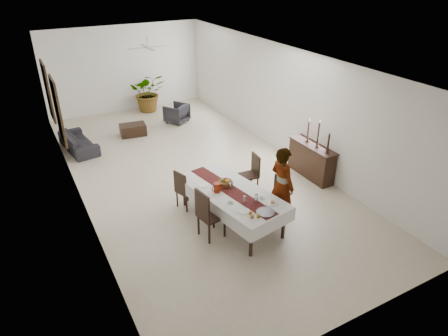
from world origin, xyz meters
TOP-DOWN VIEW (x-y plane):
  - floor at (0.00, 0.00)m, footprint 6.00×12.00m
  - ceiling at (0.00, 0.00)m, footprint 6.00×12.00m
  - wall_back at (0.00, 6.00)m, footprint 6.00×0.02m
  - wall_front at (0.00, -6.00)m, footprint 6.00×0.02m
  - wall_left at (-3.00, 0.00)m, footprint 0.02×12.00m
  - wall_right at (3.00, 0.00)m, footprint 0.02×12.00m
  - dining_table_top at (-0.19, -2.57)m, footprint 1.47×2.65m
  - table_leg_fl at (-0.43, -3.82)m, footprint 0.08×0.08m
  - table_leg_fr at (0.47, -3.66)m, footprint 0.08×0.08m
  - table_leg_bl at (-0.85, -1.48)m, footprint 0.08×0.08m
  - table_leg_br at (0.06, -1.32)m, footprint 0.08×0.08m
  - tablecloth_top at (-0.19, -2.57)m, footprint 1.69×2.87m
  - tablecloth_drape_left at (-0.79, -2.68)m, footprint 0.48×2.66m
  - tablecloth_drape_right at (0.42, -2.46)m, footprint 0.48×2.66m
  - tablecloth_drape_near at (0.05, -3.89)m, footprint 1.22×0.23m
  - tablecloth_drape_far at (-0.42, -1.25)m, footprint 1.22×0.23m
  - table_runner at (-0.19, -2.57)m, footprint 0.82×2.64m
  - red_pitcher at (-0.47, -2.46)m, footprint 0.18×0.18m
  - pitcher_handle at (-0.56, -2.48)m, footprint 0.13×0.04m
  - wine_glass_near at (0.06, -3.22)m, footprint 0.07×0.07m
  - wine_glass_mid at (-0.19, -3.15)m, footprint 0.07×0.07m
  - wine_glass_far at (-0.14, -2.51)m, footprint 0.07×0.07m
  - teacup_right at (0.23, -3.13)m, footprint 0.09×0.09m
  - saucer_right at (0.23, -3.13)m, footprint 0.16×0.16m
  - teacup_left at (-0.43, -2.98)m, footprint 0.09×0.09m
  - saucer_left at (-0.43, -2.98)m, footprint 0.16×0.16m
  - plate_near_right at (0.32, -3.44)m, footprint 0.25×0.25m
  - bread_near_right at (0.32, -3.44)m, footprint 0.09×0.09m
  - plate_near_left at (-0.36, -3.40)m, footprint 0.25×0.25m
  - plate_far_left at (-0.62, -2.06)m, footprint 0.25×0.25m
  - serving_tray at (0.01, -3.65)m, footprint 0.38×0.38m
  - jam_jar_a at (-0.22, -3.72)m, footprint 0.07×0.07m
  - jam_jar_b at (-0.33, -3.68)m, footprint 0.07×0.07m
  - jam_jar_c at (-0.30, -3.57)m, footprint 0.07×0.07m
  - fruit_basket at (-0.18, -2.30)m, footprint 0.31×0.31m
  - fruit_red at (-0.15, -2.28)m, footprint 0.09×0.09m
  - fruit_green at (-0.23, -2.28)m, footprint 0.08×0.08m
  - fruit_yellow at (-0.17, -2.35)m, footprint 0.09×0.09m
  - chair_right_near_seat at (0.82, -2.89)m, footprint 0.52×0.52m
  - chair_right_near_leg_fl at (1.03, -2.99)m, footprint 0.05×0.05m
  - chair_right_near_leg_fr at (0.92, -2.68)m, footprint 0.05×0.05m
  - chair_right_near_leg_bl at (0.72, -3.10)m, footprint 0.05×0.05m
  - chair_right_near_leg_br at (0.61, -2.79)m, footprint 0.05×0.05m
  - chair_right_near_back at (1.00, -2.83)m, footprint 0.17×0.40m
  - chair_right_far_seat at (0.87, -1.62)m, footprint 0.45×0.45m
  - chair_right_far_leg_fl at (1.03, -1.80)m, footprint 0.05×0.05m
  - chair_right_far_leg_fr at (1.05, -1.46)m, footprint 0.05×0.05m
  - chair_right_far_leg_bl at (0.68, -1.78)m, footprint 0.05×0.05m
  - chair_right_far_leg_br at (0.71, -1.43)m, footprint 0.05×0.05m
  - chair_right_far_back at (1.06, -1.63)m, footprint 0.07×0.42m
  - chair_left_near_seat at (-0.82, -2.85)m, footprint 0.56×0.56m
  - chair_left_near_leg_fl at (-1.05, -2.68)m, footprint 0.06×0.06m
  - chair_left_near_leg_fr at (-0.98, -3.08)m, footprint 0.06×0.06m
  - chair_left_near_leg_bl at (-0.65, -2.62)m, footprint 0.06×0.06m
  - chair_left_near_leg_br at (-0.59, -3.02)m, footprint 0.06×0.06m
  - chair_left_near_back at (-1.04, -2.89)m, footprint 0.12×0.49m
  - chair_left_far_seat at (-0.81, -1.55)m, footprint 0.52×0.52m
  - chair_left_far_leg_fl at (-1.03, -1.44)m, footprint 0.05×0.05m
  - chair_left_far_leg_fr at (-0.92, -1.76)m, footprint 0.05×0.05m
  - chair_left_far_leg_bl at (-0.70, -1.33)m, footprint 0.05×0.05m
  - chair_left_far_leg_br at (-0.60, -1.66)m, footprint 0.05×0.05m
  - chair_left_far_back at (-0.99, -1.61)m, footprint 0.16×0.41m
  - woman at (0.82, -3.06)m, footprint 0.51×0.71m
  - sideboard_body at (2.78, -1.75)m, footprint 0.40×1.49m
  - sideboard_top at (2.78, -1.75)m, footprint 0.44×1.55m
  - candlestick_near_base at (2.78, -2.29)m, footprint 0.10×0.10m
  - candlestick_near_shaft at (2.78, -2.29)m, footprint 0.05×0.05m
  - candlestick_near_candle at (2.78, -2.29)m, footprint 0.04×0.04m
  - candlestick_mid_base at (2.78, -1.90)m, footprint 0.10×0.10m
  - candlestick_mid_shaft at (2.78, -1.90)m, footprint 0.05×0.05m
  - candlestick_mid_candle at (2.78, -1.90)m, footprint 0.04×0.04m
  - candlestick_far_base at (2.78, -1.50)m, footprint 0.10×0.10m
  - candlestick_far_shaft at (2.78, -1.50)m, footprint 0.05×0.05m
  - candlestick_far_candle at (2.78, -1.50)m, footprint 0.04×0.04m
  - sofa at (-2.48, 3.05)m, footprint 0.97×1.93m
  - armchair at (1.12, 3.77)m, footprint 1.01×1.02m
  - coffee_table at (-0.65, 3.36)m, footprint 0.90×0.66m
  - potted_plant at (0.66, 5.44)m, footprint 1.60×1.47m
  - mirror_frame_near at (-2.96, 2.20)m, footprint 0.06×1.05m
  - mirror_glass_near at (-2.92, 2.20)m, footprint 0.01×0.90m
  - mirror_frame_far at (-2.96, 4.30)m, footprint 0.06×1.05m
  - mirror_glass_far at (-2.92, 4.30)m, footprint 0.01×0.90m
  - fan_rod at (0.00, 3.00)m, footprint 0.04×0.04m
  - fan_hub at (0.00, 3.00)m, footprint 0.16×0.16m
  - fan_blade_n at (0.00, 3.35)m, footprint 0.10×0.55m
  - fan_blade_s at (0.00, 2.65)m, footprint 0.10×0.55m
  - fan_blade_e at (0.35, 3.00)m, footprint 0.55×0.10m
  - fan_blade_w at (-0.35, 3.00)m, footprint 0.55×0.10m

SIDE VIEW (x-z plane):
  - floor at x=0.00m, z-range 0.00..0.00m
  - coffee_table at x=-0.65m, z-range 0.00..0.37m
  - chair_right_near_leg_fl at x=1.03m, z-range 0.00..0.40m
  - chair_right_near_leg_fr at x=0.92m, z-range 0.00..0.40m
  - chair_right_near_leg_bl at x=0.72m, z-range 0.00..0.40m
  - chair_right_near_leg_br at x=0.61m, z-range 0.00..0.40m
  - chair_left_far_leg_fl at x=-1.03m, z-range 0.00..0.41m
  - chair_left_far_leg_fr at x=-0.92m, z-range 0.00..0.41m
  - chair_left_far_leg_bl at x=-0.70m, z-range 0.00..0.41m
  - chair_left_far_leg_br at x=-0.60m, z-range 0.00..0.41m
  - chair_right_far_leg_fl at x=1.03m, z-range 0.00..0.41m
  - chair_right_far_leg_fr at x=1.05m, z-range 0.00..0.41m
  - chair_right_far_leg_bl at x=0.68m, z-range 0.00..0.41m
  - chair_right_far_leg_br at x=0.71m, z-range 0.00..0.41m
  - chair_left_near_leg_fl at x=-1.05m, z-range 0.00..0.48m
  - chair_left_near_leg_fr at x=-0.98m, z-range 0.00..0.48m
  - chair_left_near_leg_bl at x=-0.65m, z-range 0.00..0.48m
  - chair_left_near_leg_br at x=-0.59m, z-range 0.00..0.48m
  - sofa at x=-2.48m, z-range 0.00..0.54m
  - armchair at x=1.12m, z-range 0.00..0.68m
  - table_leg_fl at x=-0.43m, z-range 0.00..0.73m
  - table_leg_fr at x=0.47m, z-range 0.00..0.73m
  - table_leg_bl at x=-0.85m, z-range 0.00..0.73m
  - table_leg_br at x=0.06m, z-range 0.00..0.73m
  - chair_right_near_seat at x=0.82m, z-range 0.40..0.45m
  - chair_left_far_seat at x=-0.81m, z-range 0.41..0.46m
  - chair_right_far_seat at x=0.87m, z-range 0.41..0.46m
  - sideboard_body at x=2.78m, z-range 0.00..0.89m
  - chair_left_near_seat at x=-0.82m, z-range 0.48..0.54m
  - tablecloth_drape_left at x=-0.79m, z-range 0.48..0.79m
  - tablecloth_drape_right at x=0.42m, z-range 0.48..0.79m
  - tablecloth_drape_near at x=0.05m, z-range 0.48..0.79m
  - tablecloth_drape_far at x=-0.42m, z-range 0.48..0.79m
  - chair_right_near_back at x=1.00m, z-range 0.44..0.96m
  - chair_left_far_back at x=-0.99m, z-range 0.45..0.98m
  - chair_right_far_back at x=1.06m, z-range 0.46..0.99m
  - potted_plant at x=0.66m, z-range 0.00..1.49m
  - dining_table_top at x=-0.19m, z-range 0.73..0.78m
  - tablecloth_top at x=-0.19m, z-range 0.78..0.80m
  - table_runner at x=-0.19m, z-range 0.80..0.80m
  - saucer_right at x=0.23m, z-range 0.80..0.81m
  - saucer_left at x=-0.43m, z-range 0.80..0.81m
  - plate_near_right at x=0.32m, z-range 0.80..0.81m
  - plate_near_left at x=-0.36m, z-range 0.80..0.81m
  - plate_far_left at x=-0.62m, z-range 0.80..0.81m
  - serving_tray at x=0.01m, z-range 0.80..0.82m
  - teacup_right at x=0.23m, z-range 0.80..0.86m
  - teacup_left at x=-0.43m, z-range 0.80..0.86m
  - bread_near_right at x=0.32m, z-range 0.79..0.88m
  - jam_jar_a at x=-0.22m, z-range 0.80..0.87m
  - jam_jar_b at x=-0.33m, z-range 0.80..0.87m
  - jam_jar_c at x=-0.30m, z-range 0.80..0.87m
  - chair_left_near_back at x=-1.04m, z-range 0.53..1.16m
  - fruit_basket at x=-0.18m, z-range 0.80..0.90m
  - wine_glass_near at x=0.06m, z-range 0.80..0.97m
  - wine_glass_mid at x=-0.19m, z-range 0.80..0.97m
  - wine_glass_far at x=-0.14m, z-range 0.80..0.97m
  - red_pitcher at x=-0.47m, z-range 0.80..1.00m
  - pitcher_handle at x=-0.56m, z-range 0.84..0.96m
  - woman at x=0.82m, z-range 0.00..1.81m
  - sideboard_top at x=2.78m, z-range 0.89..0.92m
  - fruit_red at x=-0.15m, z-range 0.88..0.97m
  - fruit_green at x=-0.23m, z-range 0.88..0.97m
  - fruit_yellow at x=-0.17m, z-range 0.88..0.97m
  - candlestick_near_base at x=2.78m, z-range 0.92..0.95m
  - candlestick_mid_base at x=2.78m, z-range 0.92..0.95m
  - candlestick_far_base at x=2.78m, z-range 0.92..0.95m
  - candlestick_near_shaft at x=2.78m, z-range 0.95..1.45m
  - candlestick_far_shaft at x=2.78m, z-range 0.95..1.50m
  - candlestick_mid_shaft at x=2.78m, z-range 0.95..1.60m
  - candlestick_near_candle at x=2.78m, z-range 1.45..1.53m
  - candlestick_far_candle at x=2.78m, z-range 1.50..1.58m
  - wall_back at x=0.00m, z-range 0.00..3.20m
  - wall_front at x=0.00m, z-range 0.00..3.20m
  - wall_left at x=-3.00m, z-range 0.00..3.20m
  - wall_right at x=3.00m, z-range 0.00..3.20m
  - mirror_frame_near at x=-2.96m, z-range 0.67..2.53m
  - mirror_glass_near at x=-2.92m, z-range 0.75..2.45m
  - mirror_frame_far at x=-2.96m, z-range 0.67..2.53m
  - mirror_glass_far at x=-2.92m, z-range 0.75..2.45m
  - candlestick_mid_candle at x=2.78m, z-range 1.60..1.68m
  - fan_hub at x=0.00m, z-range 2.86..2.94m
  - fan_blade_n at x=0.00m, z-range 2.89..2.91m
  - fan_blade_s at x=0.00m, z-range 2.89..2.91m
  - fan_blade_e at x=0.35m, z-range 2.89..2.91m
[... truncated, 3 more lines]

